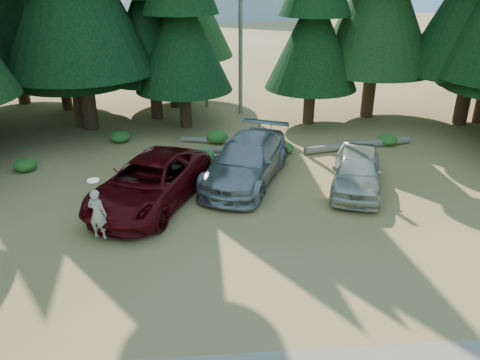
{
  "coord_description": "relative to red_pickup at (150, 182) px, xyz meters",
  "views": [
    {
      "loc": [
        -1.29,
        -12.79,
        8.04
      ],
      "look_at": [
        -0.17,
        2.05,
        1.25
      ],
      "focal_mm": 35.0,
      "sensor_mm": 36.0,
      "label": 1
    }
  ],
  "objects": [
    {
      "name": "shrub_right",
      "position": [
        5.74,
        4.74,
        -0.58
      ],
      "size": [
        0.99,
        0.99,
        0.54
      ],
      "primitive_type": "ellipsoid",
      "color": "#24621D",
      "rests_on": "ground"
    },
    {
      "name": "shrub_far_left",
      "position": [
        -5.72,
        3.5,
        -0.58
      ],
      "size": [
        0.97,
        0.97,
        0.54
      ],
      "primitive_type": "ellipsoid",
      "color": "#24621D",
      "rests_on": "ground"
    },
    {
      "name": "log_right",
      "position": [
        9.47,
        5.06,
        -0.67
      ],
      "size": [
        5.57,
        1.54,
        0.36
      ],
      "primitive_type": "cylinder",
      "rotation": [
        0.0,
        1.57,
        0.21
      ],
      "color": "#655B50",
      "rests_on": "ground"
    },
    {
      "name": "silver_minivan_right",
      "position": [
        7.98,
        0.65,
        -0.06
      ],
      "size": [
        3.26,
        5.02,
        1.59
      ],
      "primitive_type": "imported",
      "rotation": [
        0.0,
        0.0,
        -0.32
      ],
      "color": "beige",
      "rests_on": "ground"
    },
    {
      "name": "shrub_center_right",
      "position": [
        2.67,
        6.43,
        -0.54
      ],
      "size": [
        1.11,
        1.11,
        0.61
      ],
      "primitive_type": "ellipsoid",
      "color": "#24621D",
      "rests_on": "ground"
    },
    {
      "name": "log_mid",
      "position": [
        2.47,
        6.33,
        -0.71
      ],
      "size": [
        3.26,
        1.0,
        0.27
      ],
      "primitive_type": "cylinder",
      "rotation": [
        0.0,
        1.57,
        -0.23
      ],
      "color": "#655B50",
      "rests_on": "ground"
    },
    {
      "name": "shrub_center_left",
      "position": [
        1.93,
        3.54,
        -0.5
      ],
      "size": [
        1.28,
        1.28,
        0.7
      ],
      "primitive_type": "ellipsoid",
      "color": "#24621D",
      "rests_on": "ground"
    },
    {
      "name": "shrub_far_right",
      "position": [
        11.04,
        5.48,
        -0.58
      ],
      "size": [
        0.98,
        0.98,
        0.54
      ],
      "primitive_type": "ellipsoid",
      "color": "#24621D",
      "rests_on": "ground"
    },
    {
      "name": "snag_back",
      "position": [
        2.23,
        13.03,
        4.15
      ],
      "size": [
        0.2,
        0.2,
        10.0
      ],
      "primitive_type": "cylinder",
      "color": "#655B50",
      "rests_on": "ground"
    },
    {
      "name": "shrub_left",
      "position": [
        -2.21,
        6.91,
        -0.57
      ],
      "size": [
        1.01,
        1.01,
        0.56
      ],
      "primitive_type": "ellipsoid",
      "color": "#24621D",
      "rests_on": "ground"
    },
    {
      "name": "snag_front",
      "position": [
        4.23,
        11.53,
        5.15
      ],
      "size": [
        0.24,
        0.24,
        12.0
      ],
      "primitive_type": "cylinder",
      "color": "#655B50",
      "rests_on": "ground"
    },
    {
      "name": "frisbee_player",
      "position": [
        -1.34,
        -2.63,
        0.19
      ],
      "size": [
        0.71,
        0.58,
        1.99
      ],
      "rotation": [
        0.0,
        0.0,
        2.81
      ],
      "color": "beige",
      "rests_on": "ground"
    },
    {
      "name": "ground",
      "position": [
        3.43,
        -2.97,
        -0.85
      ],
      "size": [
        160.0,
        160.0,
        0.0
      ],
      "primitive_type": "plane",
      "color": "olive",
      "rests_on": "ground"
    },
    {
      "name": "silver_minivan_center",
      "position": [
        3.73,
        1.78,
        0.03
      ],
      "size": [
        4.64,
        6.58,
        1.77
      ],
      "primitive_type": "imported",
      "rotation": [
        0.0,
        0.0,
        -0.4
      ],
      "color": "#919498",
      "rests_on": "ground"
    },
    {
      "name": "forest_belt_north",
      "position": [
        3.43,
        12.03,
        -0.85
      ],
      "size": [
        36.0,
        7.0,
        22.0
      ],
      "primitive_type": null,
      "color": "black",
      "rests_on": "ground"
    },
    {
      "name": "red_pickup",
      "position": [
        0.0,
        0.0,
        0.0
      ],
      "size": [
        4.9,
        6.73,
        1.7
      ],
      "primitive_type": "imported",
      "rotation": [
        0.0,
        0.0,
        -0.38
      ],
      "color": "#55070A",
      "rests_on": "ground"
    },
    {
      "name": "log_left",
      "position": [
        4.08,
        4.92,
        -0.71
      ],
      "size": [
        4.03,
        0.56,
        0.29
      ],
      "primitive_type": "cylinder",
      "rotation": [
        0.0,
        1.57,
        -0.07
      ],
      "color": "#655B50",
      "rests_on": "ground"
    }
  ]
}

